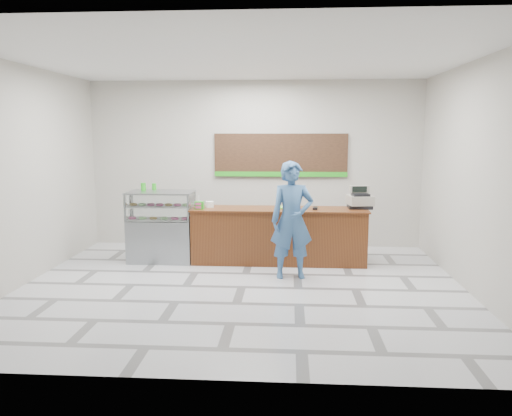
# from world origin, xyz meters

# --- Properties ---
(floor) EXTENTS (7.00, 7.00, 0.00)m
(floor) POSITION_xyz_m (0.00, 0.00, 0.00)
(floor) COLOR silver
(floor) RESTS_ON ground
(back_wall) EXTENTS (7.00, 0.00, 7.00)m
(back_wall) POSITION_xyz_m (0.00, 3.00, 1.75)
(back_wall) COLOR #B6B2A7
(back_wall) RESTS_ON floor
(ceiling) EXTENTS (7.00, 7.00, 0.00)m
(ceiling) POSITION_xyz_m (0.00, 0.00, 3.50)
(ceiling) COLOR silver
(ceiling) RESTS_ON back_wall
(sales_counter) EXTENTS (3.26, 0.76, 1.03)m
(sales_counter) POSITION_xyz_m (0.55, 1.55, 0.52)
(sales_counter) COLOR #642F13
(sales_counter) RESTS_ON floor
(display_case) EXTENTS (1.22, 0.72, 1.33)m
(display_case) POSITION_xyz_m (-1.67, 1.55, 0.68)
(display_case) COLOR gray
(display_case) RESTS_ON floor
(menu_board) EXTENTS (2.80, 0.06, 0.90)m
(menu_board) POSITION_xyz_m (0.55, 2.96, 1.93)
(menu_board) COLOR black
(menu_board) RESTS_ON back_wall
(cash_register) EXTENTS (0.50, 0.52, 0.41)m
(cash_register) POSITION_xyz_m (2.05, 1.72, 1.18)
(cash_register) COLOR black
(cash_register) RESTS_ON sales_counter
(card_terminal) EXTENTS (0.10, 0.17, 0.04)m
(card_terminal) POSITION_xyz_m (1.21, 1.47, 1.05)
(card_terminal) COLOR black
(card_terminal) RESTS_ON sales_counter
(serving_tray) EXTENTS (0.42, 0.32, 0.02)m
(serving_tray) POSITION_xyz_m (0.73, 1.63, 1.04)
(serving_tray) COLOR #49CA17
(serving_tray) RESTS_ON sales_counter
(napkin_box) EXTENTS (0.17, 0.17, 0.11)m
(napkin_box) POSITION_xyz_m (-0.75, 1.61, 1.09)
(napkin_box) COLOR white
(napkin_box) RESTS_ON sales_counter
(straw_cup) EXTENTS (0.08, 0.08, 0.12)m
(straw_cup) POSITION_xyz_m (-0.95, 1.58, 1.09)
(straw_cup) COLOR silver
(straw_cup) RESTS_ON sales_counter
(promo_box) EXTENTS (0.17, 0.12, 0.14)m
(promo_box) POSITION_xyz_m (-0.90, 1.38, 1.10)
(promo_box) COLOR green
(promo_box) RESTS_ON sales_counter
(donut_decal) EXTENTS (0.15, 0.15, 0.00)m
(donut_decal) POSITION_xyz_m (0.96, 1.44, 1.03)
(donut_decal) COLOR #D04A87
(donut_decal) RESTS_ON sales_counter
(green_cup_left) EXTENTS (0.09, 0.09, 0.14)m
(green_cup_left) POSITION_xyz_m (-2.03, 1.68, 1.40)
(green_cup_left) COLOR green
(green_cup_left) RESTS_ON display_case
(green_cup_right) EXTENTS (0.08, 0.08, 0.12)m
(green_cup_right) POSITION_xyz_m (-1.86, 1.80, 1.39)
(green_cup_right) COLOR green
(green_cup_right) RESTS_ON display_case
(customer) EXTENTS (0.77, 0.56, 1.96)m
(customer) POSITION_xyz_m (0.79, 0.61, 0.98)
(customer) COLOR #365E8E
(customer) RESTS_ON floor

